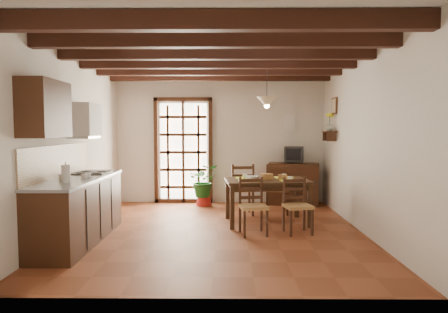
{
  "coord_description": "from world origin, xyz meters",
  "views": [
    {
      "loc": [
        0.16,
        -6.18,
        1.61
      ],
      "look_at": [
        0.1,
        0.4,
        1.15
      ],
      "focal_mm": 32.0,
      "sensor_mm": 36.0,
      "label": 1
    }
  ],
  "objects_px": {
    "chair_near_left": "(253,217)",
    "crt_tv": "(294,154)",
    "chair_near_right": "(297,216)",
    "chair_far_left": "(241,199)",
    "sideboard": "(294,184)",
    "chair_far_right": "(277,198)",
    "potted_plant": "(204,178)",
    "kitchen_counter": "(79,209)",
    "dining_table": "(267,185)",
    "pendant_lamp": "(267,101)"
  },
  "relations": [
    {
      "from": "chair_near_left",
      "to": "crt_tv",
      "type": "relative_size",
      "value": 1.92
    },
    {
      "from": "chair_near_right",
      "to": "chair_far_left",
      "type": "bearing_deg",
      "value": 109.79
    },
    {
      "from": "chair_near_right",
      "to": "sideboard",
      "type": "bearing_deg",
      "value": 70.58
    },
    {
      "from": "chair_near_right",
      "to": "chair_far_right",
      "type": "bearing_deg",
      "value": 83.87
    },
    {
      "from": "sideboard",
      "to": "potted_plant",
      "type": "bearing_deg",
      "value": -164.58
    },
    {
      "from": "chair_near_left",
      "to": "sideboard",
      "type": "xyz_separation_m",
      "value": [
        1.01,
        2.41,
        0.17
      ]
    },
    {
      "from": "kitchen_counter",
      "to": "chair_near_right",
      "type": "height_order",
      "value": "kitchen_counter"
    },
    {
      "from": "dining_table",
      "to": "pendant_lamp",
      "type": "bearing_deg",
      "value": 84.64
    },
    {
      "from": "kitchen_counter",
      "to": "chair_far_left",
      "type": "distance_m",
      "value": 3.0
    },
    {
      "from": "kitchen_counter",
      "to": "crt_tv",
      "type": "xyz_separation_m",
      "value": [
        3.51,
        2.82,
        0.6
      ]
    },
    {
      "from": "kitchen_counter",
      "to": "sideboard",
      "type": "distance_m",
      "value": 4.51
    },
    {
      "from": "potted_plant",
      "to": "sideboard",
      "type": "bearing_deg",
      "value": 3.56
    },
    {
      "from": "chair_near_left",
      "to": "chair_near_right",
      "type": "distance_m",
      "value": 0.69
    },
    {
      "from": "chair_far_right",
      "to": "chair_near_right",
      "type": "bearing_deg",
      "value": 102.66
    },
    {
      "from": "chair_near_right",
      "to": "chair_far_left",
      "type": "height_order",
      "value": "chair_far_left"
    },
    {
      "from": "chair_near_right",
      "to": "crt_tv",
      "type": "relative_size",
      "value": 1.9
    },
    {
      "from": "sideboard",
      "to": "kitchen_counter",
      "type": "bearing_deg",
      "value": -129.34
    },
    {
      "from": "chair_far_left",
      "to": "chair_far_right",
      "type": "relative_size",
      "value": 1.01
    },
    {
      "from": "chair_far_right",
      "to": "potted_plant",
      "type": "xyz_separation_m",
      "value": [
        -1.44,
        0.82,
        0.27
      ]
    },
    {
      "from": "kitchen_counter",
      "to": "pendant_lamp",
      "type": "height_order",
      "value": "pendant_lamp"
    },
    {
      "from": "potted_plant",
      "to": "pendant_lamp",
      "type": "relative_size",
      "value": 2.11
    },
    {
      "from": "chair_near_right",
      "to": "potted_plant",
      "type": "xyz_separation_m",
      "value": [
        -1.58,
        2.22,
        0.3
      ]
    },
    {
      "from": "chair_near_left",
      "to": "chair_near_right",
      "type": "relative_size",
      "value": 1.01
    },
    {
      "from": "chair_near_right",
      "to": "chair_far_right",
      "type": "xyz_separation_m",
      "value": [
        -0.13,
        1.41,
        0.03
      ]
    },
    {
      "from": "chair_far_left",
      "to": "potted_plant",
      "type": "relative_size",
      "value": 0.54
    },
    {
      "from": "chair_near_left",
      "to": "crt_tv",
      "type": "xyz_separation_m",
      "value": [
        1.01,
        2.4,
        0.8
      ]
    },
    {
      "from": "chair_far_left",
      "to": "chair_near_right",
      "type": "bearing_deg",
      "value": 113.55
    },
    {
      "from": "chair_far_right",
      "to": "sideboard",
      "type": "height_order",
      "value": "chair_far_right"
    },
    {
      "from": "potted_plant",
      "to": "pendant_lamp",
      "type": "height_order",
      "value": "pendant_lamp"
    },
    {
      "from": "dining_table",
      "to": "chair_near_left",
      "type": "xyz_separation_m",
      "value": [
        -0.28,
        -0.74,
        -0.38
      ]
    },
    {
      "from": "pendant_lamp",
      "to": "potted_plant",
      "type": "bearing_deg",
      "value": 128.8
    },
    {
      "from": "kitchen_counter",
      "to": "chair_far_right",
      "type": "bearing_deg",
      "value": 31.75
    },
    {
      "from": "chair_near_left",
      "to": "pendant_lamp",
      "type": "height_order",
      "value": "pendant_lamp"
    },
    {
      "from": "chair_far_left",
      "to": "kitchen_counter",
      "type": "bearing_deg",
      "value": 29.8
    },
    {
      "from": "pendant_lamp",
      "to": "chair_far_left",
      "type": "bearing_deg",
      "value": 125.66
    },
    {
      "from": "dining_table",
      "to": "chair_near_left",
      "type": "bearing_deg",
      "value": -116.11
    },
    {
      "from": "sideboard",
      "to": "crt_tv",
      "type": "relative_size",
      "value": 2.31
    },
    {
      "from": "chair_near_left",
      "to": "chair_far_right",
      "type": "distance_m",
      "value": 1.57
    },
    {
      "from": "kitchen_counter",
      "to": "chair_near_right",
      "type": "distance_m",
      "value": 3.23
    },
    {
      "from": "chair_near_right",
      "to": "potted_plant",
      "type": "relative_size",
      "value": 0.48
    },
    {
      "from": "chair_near_right",
      "to": "chair_far_right",
      "type": "relative_size",
      "value": 0.9
    },
    {
      "from": "chair_far_left",
      "to": "dining_table",
      "type": "bearing_deg",
      "value": 113.61
    },
    {
      "from": "chair_far_right",
      "to": "crt_tv",
      "type": "distance_m",
      "value": 1.29
    },
    {
      "from": "crt_tv",
      "to": "pendant_lamp",
      "type": "relative_size",
      "value": 0.53
    },
    {
      "from": "chair_far_right",
      "to": "sideboard",
      "type": "bearing_deg",
      "value": -108.87
    },
    {
      "from": "kitchen_counter",
      "to": "potted_plant",
      "type": "distance_m",
      "value": 3.15
    },
    {
      "from": "pendant_lamp",
      "to": "chair_far_right",
      "type": "bearing_deg",
      "value": 66.61
    },
    {
      "from": "chair_near_left",
      "to": "chair_far_left",
      "type": "bearing_deg",
      "value": 85.03
    },
    {
      "from": "potted_plant",
      "to": "crt_tv",
      "type": "bearing_deg",
      "value": 3.39
    },
    {
      "from": "chair_far_left",
      "to": "potted_plant",
      "type": "distance_m",
      "value": 1.19
    }
  ]
}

